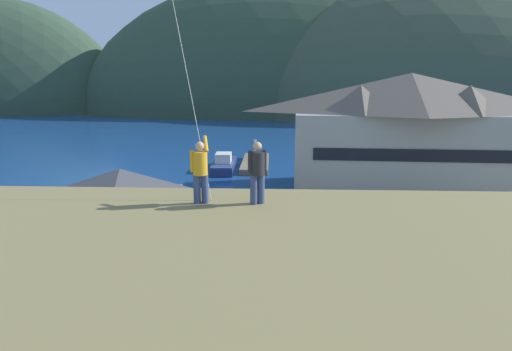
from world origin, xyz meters
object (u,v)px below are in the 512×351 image
at_px(moored_boat_wharfside, 224,164).
at_px(parking_light_pole, 255,174).
at_px(wharf_dock, 255,163).
at_px(parked_car_lone_by_shed, 511,230).
at_px(person_companion, 257,171).
at_px(parked_car_corner_spot, 390,268).
at_px(person_kite_flyer, 200,170).
at_px(harbor_lodge, 408,129).
at_px(parked_car_mid_row_near, 235,232).
at_px(parked_car_mid_row_far, 438,232).
at_px(storage_shed_near_lot, 123,207).

bearing_deg(moored_boat_wharfside, parking_light_pole, -75.94).
distance_m(wharf_dock, moored_boat_wharfside, 4.50).
xyz_separation_m(wharf_dock, parked_car_lone_by_shed, (17.56, -24.69, 0.71)).
xyz_separation_m(parked_car_lone_by_shed, person_companion, (-15.74, -14.82, 7.05)).
xyz_separation_m(wharf_dock, parked_car_corner_spot, (8.30, -30.59, 0.71)).
distance_m(person_kite_flyer, person_companion, 1.58).
distance_m(parked_car_corner_spot, parking_light_pole, 12.72).
distance_m(harbor_lodge, wharf_dock, 19.16).
relative_size(moored_boat_wharfside, person_companion, 4.57).
bearing_deg(parked_car_lone_by_shed, parking_light_pole, 166.23).
height_order(parked_car_mid_row_near, parked_car_corner_spot, same).
distance_m(parking_light_pole, person_companion, 19.45).
relative_size(wharf_dock, parked_car_mid_row_far, 2.55).
bearing_deg(person_companion, harbor_lodge, 65.55).
bearing_deg(storage_shed_near_lot, person_kite_flyer, -61.23).
xyz_separation_m(parked_car_mid_row_far, parking_light_pole, (-11.89, 4.59, 2.61)).
relative_size(storage_shed_near_lot, parking_light_pole, 1.40).
height_order(parked_car_mid_row_far, person_kite_flyer, person_kite_flyer).
height_order(moored_boat_wharfside, parked_car_mid_row_far, moored_boat_wharfside).
distance_m(harbor_lodge, parked_car_mid_row_near, 21.96).
xyz_separation_m(storage_shed_near_lot, parked_car_corner_spot, (15.58, -4.74, -1.61)).
relative_size(harbor_lodge, moored_boat_wharfside, 2.88).
relative_size(storage_shed_near_lot, moored_boat_wharfside, 1.07).
xyz_separation_m(moored_boat_wharfside, parked_car_mid_row_near, (3.48, -23.17, 0.34)).
bearing_deg(storage_shed_near_lot, parking_light_pole, 32.76).
height_order(storage_shed_near_lot, person_companion, person_companion).
height_order(storage_shed_near_lot, parked_car_mid_row_near, storage_shed_near_lot).
distance_m(parked_car_corner_spot, person_companion, 13.09).
relative_size(harbor_lodge, parked_car_mid_row_near, 5.31).
height_order(storage_shed_near_lot, parking_light_pole, parking_light_pole).
height_order(parked_car_mid_row_near, parking_light_pole, parking_light_pole).
height_order(parked_car_corner_spot, parking_light_pole, parking_light_pole).
bearing_deg(parked_car_mid_row_far, wharf_dock, 116.88).
relative_size(parking_light_pole, person_companion, 3.51).
height_order(parked_car_mid_row_far, parking_light_pole, parking_light_pole).
xyz_separation_m(parking_light_pole, person_kite_flyer, (-0.64, -18.93, 4.45)).
bearing_deg(storage_shed_near_lot, moored_boat_wharfside, 81.04).
relative_size(parked_car_mid_row_far, person_companion, 2.47).
relative_size(parking_light_pole, person_kite_flyer, 3.29).
height_order(moored_boat_wharfside, parked_car_mid_row_near, moored_boat_wharfside).
bearing_deg(wharf_dock, person_companion, -87.37).
bearing_deg(moored_boat_wharfside, harbor_lodge, -23.21).
relative_size(parked_car_mid_row_near, parking_light_pole, 0.71).
bearing_deg(parked_car_mid_row_near, harbor_lodge, 45.22).
xyz_separation_m(wharf_dock, parked_car_mid_row_far, (12.77, -25.20, 0.71)).
distance_m(parked_car_lone_by_shed, parking_light_pole, 17.37).
bearing_deg(storage_shed_near_lot, parked_car_mid_row_far, 1.87).
xyz_separation_m(parked_car_corner_spot, person_companion, (-6.49, -8.92, 7.05)).
distance_m(storage_shed_near_lot, parking_light_pole, 9.75).
height_order(parked_car_lone_by_shed, person_kite_flyer, person_kite_flyer).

